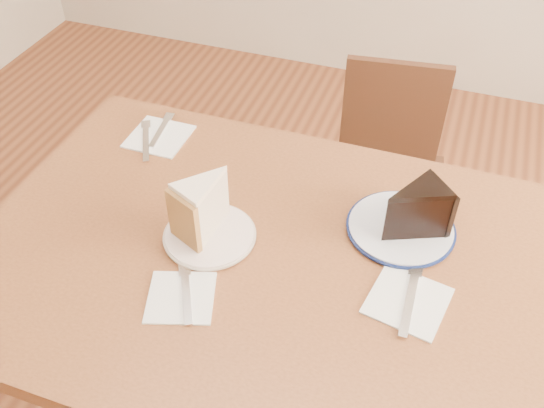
{
  "coord_description": "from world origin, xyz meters",
  "views": [
    {
      "loc": [
        0.25,
        -0.74,
        1.62
      ],
      "look_at": [
        -0.04,
        0.09,
        0.8
      ],
      "focal_mm": 40.0,
      "sensor_mm": 36.0,
      "label": 1
    }
  ],
  "objects_px": {
    "plate_navy": "(401,228)",
    "chocolate_cake": "(411,214)",
    "carrot_cake": "(207,206)",
    "chair_far": "(384,175)",
    "plate_cream": "(210,236)",
    "table": "(277,291)"
  },
  "relations": [
    {
      "from": "plate_navy",
      "to": "chocolate_cake",
      "type": "height_order",
      "value": "chocolate_cake"
    },
    {
      "from": "table",
      "to": "carrot_cake",
      "type": "bearing_deg",
      "value": 170.12
    },
    {
      "from": "table",
      "to": "chocolate_cake",
      "type": "relative_size",
      "value": 9.97
    },
    {
      "from": "plate_cream",
      "to": "plate_navy",
      "type": "xyz_separation_m",
      "value": [
        0.35,
        0.15,
        0.0
      ]
    },
    {
      "from": "plate_cream",
      "to": "chocolate_cake",
      "type": "xyz_separation_m",
      "value": [
        0.37,
        0.13,
        0.06
      ]
    },
    {
      "from": "chair_far",
      "to": "plate_cream",
      "type": "height_order",
      "value": "plate_cream"
    },
    {
      "from": "plate_navy",
      "to": "carrot_cake",
      "type": "relative_size",
      "value": 1.87
    },
    {
      "from": "plate_navy",
      "to": "chocolate_cake",
      "type": "bearing_deg",
      "value": -40.59
    },
    {
      "from": "chair_far",
      "to": "carrot_cake",
      "type": "distance_m",
      "value": 0.85
    },
    {
      "from": "plate_cream",
      "to": "chair_far",
      "type": "bearing_deg",
      "value": 71.19
    },
    {
      "from": "carrot_cake",
      "to": "table",
      "type": "bearing_deg",
      "value": 14.49
    },
    {
      "from": "chair_far",
      "to": "plate_navy",
      "type": "height_order",
      "value": "plate_navy"
    },
    {
      "from": "table",
      "to": "chocolate_cake",
      "type": "distance_m",
      "value": 0.31
    },
    {
      "from": "chocolate_cake",
      "to": "plate_cream",
      "type": "bearing_deg",
      "value": 67.16
    },
    {
      "from": "chair_far",
      "to": "chocolate_cake",
      "type": "relative_size",
      "value": 6.14
    },
    {
      "from": "chair_far",
      "to": "chocolate_cake",
      "type": "xyz_separation_m",
      "value": [
        0.12,
        -0.59,
        0.4
      ]
    },
    {
      "from": "table",
      "to": "plate_cream",
      "type": "xyz_separation_m",
      "value": [
        -0.15,
        0.01,
        0.1
      ]
    },
    {
      "from": "carrot_cake",
      "to": "plate_navy",
      "type": "bearing_deg",
      "value": 43.73
    },
    {
      "from": "plate_cream",
      "to": "chocolate_cake",
      "type": "relative_size",
      "value": 1.47
    },
    {
      "from": "table",
      "to": "chair_far",
      "type": "distance_m",
      "value": 0.77
    },
    {
      "from": "table",
      "to": "carrot_cake",
      "type": "height_order",
      "value": "carrot_cake"
    },
    {
      "from": "carrot_cake",
      "to": "chocolate_cake",
      "type": "distance_m",
      "value": 0.39
    }
  ]
}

